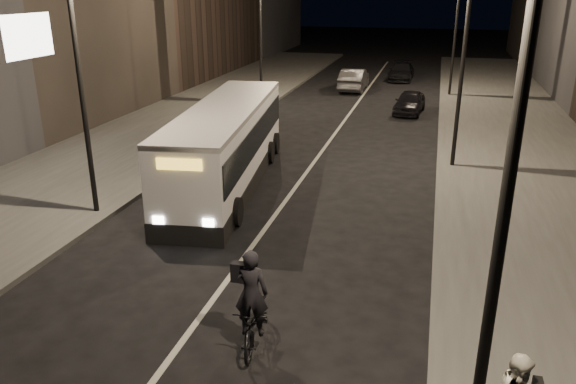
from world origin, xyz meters
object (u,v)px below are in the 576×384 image
Objects in this scene: car_near at (410,102)px; car_far at (401,71)px; streetlight_right_mid at (459,32)px; cyclist_on_bicycle at (254,314)px; streetlight_right_near at (490,138)px; car_mid at (354,79)px; streetlight_right_far at (453,12)px; streetlight_left_far at (264,15)px; city_bus at (227,142)px; streetlight_left_near at (84,46)px.

car_near is 12.18m from car_far.
streetlight_right_mid reaches higher than cyclist_on_bicycle.
streetlight_right_mid is (0.00, 16.00, 0.00)m from streetlight_right_near.
car_mid reaches higher than car_far.
streetlight_right_mid is 23.04m from car_far.
streetlight_right_mid is 1.00× the size of streetlight_right_far.
streetlight_left_far reaches higher than city_bus.
streetlight_right_near is at bearing -42.29° from cyclist_on_bicycle.
streetlight_right_far reaches higher than cyclist_on_bicycle.
streetlight_left_far is at bearing -119.79° from car_far.
streetlight_right_far reaches higher than city_bus.
streetlight_right_mid is 11.42m from car_near.
streetlight_right_near is 38.74m from car_far.
streetlight_right_mid is at bearing 90.00° from streetlight_right_near.
streetlight_left_far is 14.76m from city_bus.
streetlight_left_far is 24.78m from cyclist_on_bicycle.
cyclist_on_bicycle is 0.60× the size of car_near.
streetlight_right_mid is 1.00× the size of streetlight_left_near.
streetlight_right_far is 7.75m from car_near.
car_near is (-2.03, 10.20, -4.72)m from streetlight_right_mid.
streetlight_left_far is at bearing -172.97° from car_near.
streetlight_left_far is at bearing 90.00° from streetlight_left_near.
city_bus is at bearing 85.32° from car_mid.
car_mid reaches higher than car_near.
car_near is at bearing 1.32° from streetlight_left_far.
streetlight_right_far is 3.62× the size of cyclist_on_bicycle.
streetlight_right_far reaches higher than car_near.
streetlight_right_far is 29.98m from cyclist_on_bicycle.
cyclist_on_bicycle is (4.07, -9.37, -0.86)m from city_bus.
streetlight_left_far reaches higher than car_near.
streetlight_left_near is at bearing -102.62° from car_far.
streetlight_right_mid is 16.00m from streetlight_right_far.
car_far is (7.32, 30.30, -4.71)m from streetlight_left_near.
city_bus is 20.90m from car_mid.
streetlight_left_near is at bearing -143.12° from streetlight_right_mid.
streetlight_right_mid is at bearing 19.51° from city_bus.
streetlight_left_near is 1.76× the size of car_mid.
streetlight_left_far is 3.62× the size of cyclist_on_bicycle.
city_bus is at bearing 55.35° from streetlight_left_near.
streetlight_right_near is 6.55m from cyclist_on_bicycle.
cyclist_on_bicycle is 30.29m from car_mid.
streetlight_left_far is (0.00, 18.00, 0.00)m from streetlight_left_near.
streetlight_right_mid is 13.33m from streetlight_left_near.
streetlight_right_near is at bearing -90.00° from streetlight_right_mid.
city_bus reaches higher than car_near.
city_bus is 2.41× the size of car_mid.
streetlight_right_mid reaches higher than city_bus.
streetlight_right_near and streetlight_right_far have the same top height.
cyclist_on_bicycle is at bearing 94.42° from car_mid.
cyclist_on_bicycle is 23.64m from car_near.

